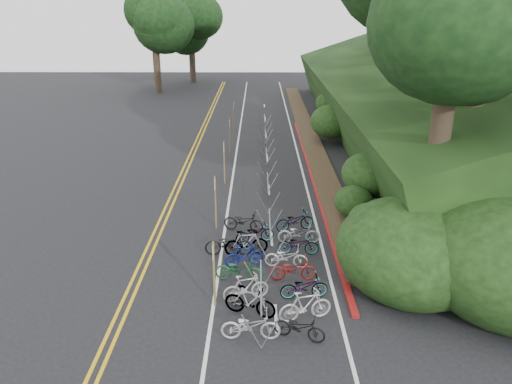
# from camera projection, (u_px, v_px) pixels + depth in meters

# --- Properties ---
(ground) EXTENTS (120.00, 120.00, 0.00)m
(ground) POSITION_uv_depth(u_px,v_px,m) (189.00, 286.00, 18.10)
(ground) COLOR black
(ground) RESTS_ON ground
(road_markings) EXTENTS (7.47, 80.00, 0.01)m
(road_markings) POSITION_uv_depth(u_px,v_px,m) (224.00, 189.00, 27.53)
(road_markings) COLOR gold
(road_markings) RESTS_ON ground
(red_curb) EXTENTS (0.25, 28.00, 0.10)m
(red_curb) POSITION_uv_depth(u_px,v_px,m) (313.00, 177.00, 29.27)
(red_curb) COLOR maroon
(red_curb) RESTS_ON ground
(embankment) EXTENTS (14.30, 48.14, 9.11)m
(embankment) POSITION_uv_depth(u_px,v_px,m) (407.00, 110.00, 34.92)
(embankment) COLOR black
(embankment) RESTS_ON ground
(bike_rack_front) EXTENTS (1.17, 3.32, 1.24)m
(bike_rack_front) POSITION_uv_depth(u_px,v_px,m) (261.00, 294.00, 15.91)
(bike_rack_front) COLOR gray
(bike_rack_front) RESTS_ON ground
(bike_racks_rest) EXTENTS (1.14, 23.00, 1.17)m
(bike_racks_rest) POSITION_uv_depth(u_px,v_px,m) (266.00, 159.00, 29.94)
(bike_racks_rest) COLOR gray
(bike_racks_rest) RESTS_ON ground
(signpost_near) EXTENTS (0.08, 0.40, 2.40)m
(signpost_near) POSITION_uv_depth(u_px,v_px,m) (214.00, 270.00, 16.45)
(signpost_near) COLOR brown
(signpost_near) RESTS_ON ground
(signposts_rest) EXTENTS (0.08, 18.40, 2.50)m
(signposts_rest) POSITION_uv_depth(u_px,v_px,m) (227.00, 145.00, 30.68)
(signposts_rest) COLOR brown
(signposts_rest) RESTS_ON ground
(bike_front) EXTENTS (0.70, 1.95, 1.02)m
(bike_front) POSITION_uv_depth(u_px,v_px,m) (229.00, 244.00, 20.14)
(bike_front) COLOR black
(bike_front) RESTS_ON ground
(bike_valet) EXTENTS (3.41, 9.67, 1.07)m
(bike_valet) POSITION_uv_depth(u_px,v_px,m) (272.00, 262.00, 18.76)
(bike_valet) COLOR beige
(bike_valet) RESTS_ON ground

